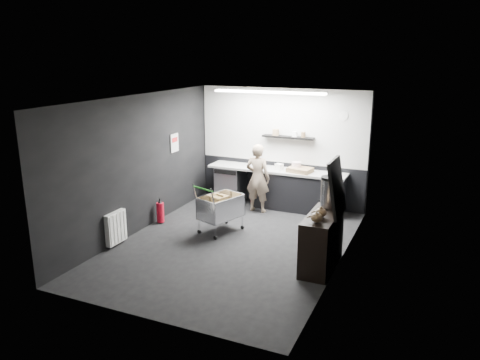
% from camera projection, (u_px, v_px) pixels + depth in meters
% --- Properties ---
extents(floor, '(5.50, 5.50, 0.00)m').
position_uv_depth(floor, '(232.00, 244.00, 8.73)').
color(floor, black).
rests_on(floor, ground).
extents(ceiling, '(5.50, 5.50, 0.00)m').
position_uv_depth(ceiling, '(231.00, 99.00, 8.02)').
color(ceiling, silver).
rests_on(ceiling, wall_back).
extents(wall_back, '(5.50, 0.00, 5.50)m').
position_uv_depth(wall_back, '(281.00, 147.00, 10.80)').
color(wall_back, black).
rests_on(wall_back, floor).
extents(wall_front, '(5.50, 0.00, 5.50)m').
position_uv_depth(wall_front, '(141.00, 225.00, 5.95)').
color(wall_front, black).
rests_on(wall_front, floor).
extents(wall_left, '(0.00, 5.50, 5.50)m').
position_uv_depth(wall_left, '(139.00, 164.00, 9.16)').
color(wall_left, black).
rests_on(wall_left, floor).
extents(wall_right, '(0.00, 5.50, 5.50)m').
position_uv_depth(wall_right, '(343.00, 187.00, 7.60)').
color(wall_right, black).
rests_on(wall_right, floor).
extents(kitchen_wall_panel, '(3.95, 0.02, 1.70)m').
position_uv_depth(kitchen_wall_panel, '(282.00, 126.00, 10.65)').
color(kitchen_wall_panel, silver).
rests_on(kitchen_wall_panel, wall_back).
extents(dado_panel, '(3.95, 0.02, 1.00)m').
position_uv_depth(dado_panel, '(280.00, 183.00, 11.01)').
color(dado_panel, black).
rests_on(dado_panel, wall_back).
extents(floating_shelf, '(1.20, 0.22, 0.04)m').
position_uv_depth(floating_shelf, '(288.00, 137.00, 10.54)').
color(floating_shelf, black).
rests_on(floating_shelf, wall_back).
extents(wall_clock, '(0.20, 0.03, 0.20)m').
position_uv_depth(wall_clock, '(344.00, 116.00, 10.02)').
color(wall_clock, white).
rests_on(wall_clock, wall_back).
extents(poster, '(0.02, 0.30, 0.40)m').
position_uv_depth(poster, '(174.00, 143.00, 10.24)').
color(poster, silver).
rests_on(poster, wall_left).
extents(poster_red_band, '(0.02, 0.22, 0.10)m').
position_uv_depth(poster_red_band, '(175.00, 140.00, 10.22)').
color(poster_red_band, red).
rests_on(poster_red_band, poster).
extents(radiator, '(0.10, 0.50, 0.60)m').
position_uv_depth(radiator, '(116.00, 228.00, 8.60)').
color(radiator, white).
rests_on(radiator, wall_left).
extents(ceiling_strip, '(2.40, 0.20, 0.04)m').
position_uv_depth(ceiling_strip, '(269.00, 92.00, 9.66)').
color(ceiling_strip, white).
rests_on(ceiling_strip, ceiling).
extents(prep_counter, '(3.20, 0.61, 0.90)m').
position_uv_depth(prep_counter, '(281.00, 188.00, 10.70)').
color(prep_counter, black).
rests_on(prep_counter, floor).
extents(person, '(0.58, 0.40, 1.54)m').
position_uv_depth(person, '(258.00, 178.00, 10.38)').
color(person, beige).
rests_on(person, floor).
extents(shopping_cart, '(0.82, 1.08, 1.00)m').
position_uv_depth(shopping_cart, '(221.00, 209.00, 9.25)').
color(shopping_cart, silver).
rests_on(shopping_cart, floor).
extents(sideboard, '(0.53, 1.23, 1.85)m').
position_uv_depth(sideboard, '(323.00, 233.00, 7.70)').
color(sideboard, black).
rests_on(sideboard, floor).
extents(fire_extinguisher, '(0.16, 0.16, 0.51)m').
position_uv_depth(fire_extinguisher, '(160.00, 212.00, 9.77)').
color(fire_extinguisher, red).
rests_on(fire_extinguisher, floor).
extents(cardboard_box, '(0.57, 0.47, 0.10)m').
position_uv_depth(cardboard_box, '(300.00, 170.00, 10.35)').
color(cardboard_box, '#8F724C').
rests_on(cardboard_box, prep_counter).
extents(pink_tub, '(0.21, 0.21, 0.21)m').
position_uv_depth(pink_tub, '(296.00, 167.00, 10.42)').
color(pink_tub, white).
rests_on(pink_tub, prep_counter).
extents(white_container, '(0.19, 0.17, 0.14)m').
position_uv_depth(white_container, '(279.00, 167.00, 10.54)').
color(white_container, white).
rests_on(white_container, prep_counter).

